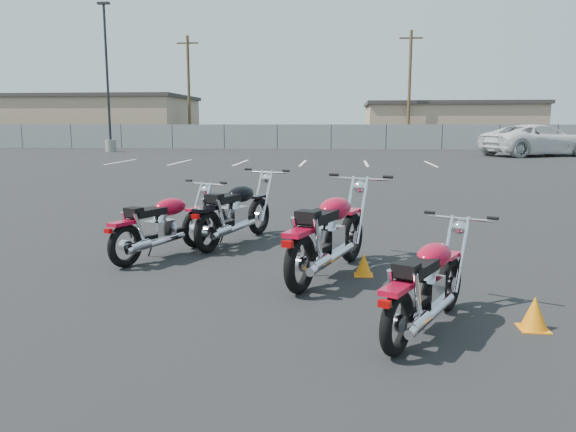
# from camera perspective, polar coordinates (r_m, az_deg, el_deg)

# --- Properties ---
(ground) EXTENTS (120.00, 120.00, 0.00)m
(ground) POSITION_cam_1_polar(r_m,az_deg,el_deg) (7.09, -2.10, -5.95)
(ground) COLOR black
(ground) RESTS_ON ground
(motorcycle_front_red) EXTENTS (1.26, 1.99, 1.00)m
(motorcycle_front_red) POSITION_cam_1_polar(r_m,az_deg,el_deg) (8.11, -12.61, -0.91)
(motorcycle_front_red) COLOR black
(motorcycle_front_red) RESTS_ON ground
(motorcycle_second_black) EXTENTS (1.22, 2.22, 1.10)m
(motorcycle_second_black) POSITION_cam_1_polar(r_m,az_deg,el_deg) (8.86, -5.37, 0.42)
(motorcycle_second_black) COLOR black
(motorcycle_second_black) RESTS_ON ground
(motorcycle_third_red) EXTENTS (1.33, 2.36, 1.18)m
(motorcycle_third_red) POSITION_cam_1_polar(r_m,az_deg,el_deg) (6.92, 4.20, -1.81)
(motorcycle_third_red) COLOR black
(motorcycle_third_red) RESTS_ON ground
(motorcycle_rear_red) EXTENTS (1.27, 1.88, 0.96)m
(motorcycle_rear_red) POSITION_cam_1_polar(r_m,az_deg,el_deg) (5.25, 13.97, -6.78)
(motorcycle_rear_red) COLOR black
(motorcycle_rear_red) RESTS_ON ground
(training_cone_near) EXTENTS (0.23, 0.23, 0.28)m
(training_cone_near) POSITION_cam_1_polar(r_m,az_deg,el_deg) (7.07, 7.70, -4.93)
(training_cone_near) COLOR orange
(training_cone_near) RESTS_ON ground
(training_cone_extra) EXTENTS (0.26, 0.26, 0.31)m
(training_cone_extra) POSITION_cam_1_polar(r_m,az_deg,el_deg) (5.70, 23.75, -9.01)
(training_cone_extra) COLOR orange
(training_cone_extra) RESTS_ON ground
(light_pole_west) EXTENTS (0.80, 0.70, 9.56)m
(light_pole_west) POSITION_cam_1_polar(r_m,az_deg,el_deg) (39.51, -17.70, 9.77)
(light_pole_west) COLOR gray
(light_pole_west) RESTS_ON ground
(chainlink_fence) EXTENTS (80.06, 0.06, 1.80)m
(chainlink_fence) POSITION_cam_1_polar(r_m,az_deg,el_deg) (41.80, 4.40, 8.03)
(chainlink_fence) COLOR slate
(chainlink_fence) RESTS_ON ground
(tan_building_west) EXTENTS (18.40, 10.40, 4.30)m
(tan_building_west) POSITION_cam_1_polar(r_m,az_deg,el_deg) (53.89, -19.81, 9.15)
(tan_building_west) COLOR #9F8567
(tan_building_west) RESTS_ON ground
(tan_building_east) EXTENTS (14.40, 9.40, 3.70)m
(tan_building_east) POSITION_cam_1_polar(r_m,az_deg,el_deg) (51.58, 15.96, 9.02)
(tan_building_east) COLOR #9F8567
(tan_building_east) RESTS_ON ground
(utility_pole_b) EXTENTS (1.80, 0.24, 9.00)m
(utility_pole_b) POSITION_cam_1_polar(r_m,az_deg,el_deg) (48.61, -10.05, 12.57)
(utility_pole_b) COLOR #463520
(utility_pole_b) RESTS_ON ground
(utility_pole_c) EXTENTS (1.80, 0.24, 9.00)m
(utility_pole_c) POSITION_cam_1_polar(r_m,az_deg,el_deg) (46.14, 12.23, 12.68)
(utility_pole_c) COLOR #463520
(utility_pole_c) RESTS_ON ground
(parking_line_stripes) EXTENTS (15.12, 4.00, 0.01)m
(parking_line_stripes) POSITION_cam_1_polar(r_m,az_deg,el_deg) (27.06, -1.67, 5.42)
(parking_line_stripes) COLOR silver
(parking_line_stripes) RESTS_ON ground
(white_van) EXTENTS (5.72, 8.13, 2.87)m
(white_van) POSITION_cam_1_polar(r_m,az_deg,el_deg) (35.86, 24.07, 7.88)
(white_van) COLOR silver
(white_van) RESTS_ON ground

